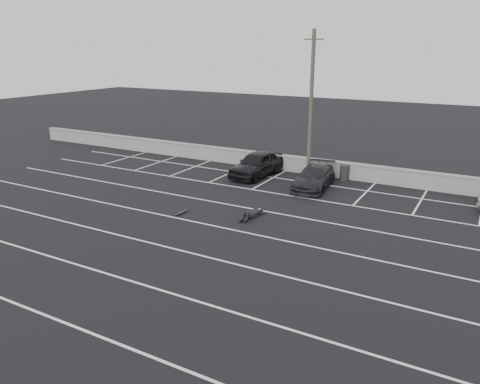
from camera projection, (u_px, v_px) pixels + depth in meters
The scene contains 9 objects.
ground at pixel (192, 253), 18.93m from camera, with size 120.00×120.00×0.00m, color black.
seawall at pixel (315, 166), 30.44m from camera, with size 50.00×0.45×1.06m.
stall_lines at pixel (243, 219), 22.64m from camera, with size 36.00×20.05×0.01m.
car_left at pixel (257, 164), 30.01m from camera, with size 1.88×4.67×1.59m, color black.
car_right at pixel (314, 177), 27.49m from camera, with size 1.82×4.47×1.30m, color black.
utility_pole at pixel (311, 105), 28.65m from camera, with size 1.20×0.24×9.01m.
trash_bin at pixel (344, 173), 29.15m from camera, with size 0.82×0.82×0.96m.
person at pixel (254, 211), 23.07m from camera, with size 0.99×2.35×0.46m, color black, non-canonical shape.
skateboard at pixel (181, 212), 23.38m from camera, with size 0.22×0.72×0.09m.
Camera 1 is at (10.12, -14.20, 8.02)m, focal length 35.00 mm.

